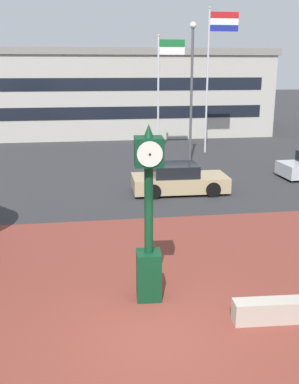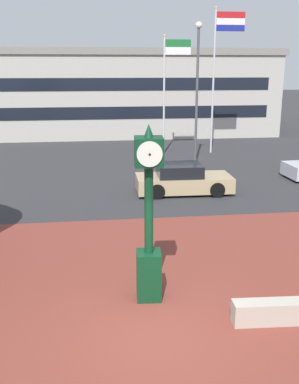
% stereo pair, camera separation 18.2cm
% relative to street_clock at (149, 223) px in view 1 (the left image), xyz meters
% --- Properties ---
extents(ground_plane, '(200.00, 200.00, 0.00)m').
position_rel_street_clock_xyz_m(ground_plane, '(-0.04, -1.54, -1.88)').
color(ground_plane, '#2D2D30').
extents(plaza_brick_paving, '(44.00, 11.31, 0.01)m').
position_rel_street_clock_xyz_m(plaza_brick_paving, '(-0.04, 0.11, -1.87)').
color(plaza_brick_paving, brown).
rests_on(plaza_brick_paving, ground).
extents(street_clock, '(0.67, 0.74, 4.13)m').
position_rel_street_clock_xyz_m(street_clock, '(0.00, 0.00, 0.00)').
color(street_clock, '#0C381E').
rests_on(street_clock, ground).
extents(car_street_mid, '(4.15, 1.98, 1.28)m').
position_rel_street_clock_xyz_m(car_street_mid, '(2.64, 9.02, -1.31)').
color(car_street_mid, tan).
rests_on(car_street_mid, ground).
extents(flagpole_primary, '(1.68, 0.14, 7.19)m').
position_rel_street_clock_xyz_m(flagpole_primary, '(3.48, 18.26, 2.43)').
color(flagpole_primary, silver).
rests_on(flagpole_primary, ground).
extents(flagpole_secondary, '(1.89, 0.14, 8.80)m').
position_rel_street_clock_xyz_m(flagpole_secondary, '(6.62, 18.26, 3.50)').
color(flagpole_secondary, silver).
rests_on(flagpole_secondary, ground).
extents(civic_building, '(24.48, 13.76, 6.68)m').
position_rel_street_clock_xyz_m(civic_building, '(1.40, 30.64, 1.47)').
color(civic_building, '#B2ADA3').
rests_on(civic_building, ground).
extents(street_lamp_post, '(0.36, 0.36, 7.62)m').
position_rel_street_clock_xyz_m(street_lamp_post, '(4.57, 14.97, 2.70)').
color(street_lamp_post, '#4C4C51').
rests_on(street_lamp_post, ground).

